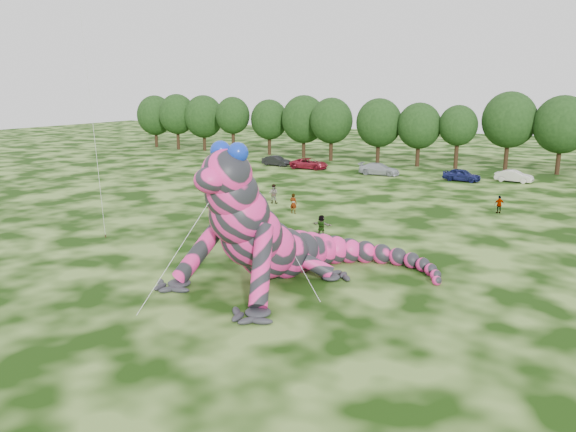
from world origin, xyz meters
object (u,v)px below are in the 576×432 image
(tree_7, at_px, (379,131))
(tree_4, at_px, (269,127))
(tree_10, at_px, (508,131))
(tree_11, at_px, (561,135))
(tree_6, at_px, (331,129))
(spectator_5, at_px, (321,226))
(tree_3, at_px, (233,126))
(spectator_3, at_px, (499,204))
(car_2, at_px, (309,164))
(tree_2, at_px, (204,123))
(spectator_0, at_px, (293,203))
(car_5, at_px, (514,176))
(car_0, at_px, (225,159))
(car_3, at_px, (379,169))
(tree_8, at_px, (419,135))
(car_1, at_px, (276,161))
(tree_9, at_px, (457,137))
(inflatable_gecko, at_px, (281,208))
(tree_1, at_px, (177,122))
(tree_5, at_px, (304,127))
(spectator_1, at_px, (273,194))
(tree_0, at_px, (155,121))
(car_4, at_px, (462,175))

(tree_7, bearing_deg, tree_4, 174.43)
(tree_10, bearing_deg, tree_11, -3.44)
(tree_6, xyz_separation_m, spectator_5, (17.78, -40.87, -3.92))
(tree_3, distance_m, spectator_3, 53.61)
(car_2, relative_size, spectator_3, 3.32)
(tree_6, bearing_deg, tree_2, 175.33)
(tree_2, height_order, spectator_0, tree_2)
(car_5, bearing_deg, tree_3, 85.99)
(tree_3, distance_m, spectator_5, 54.85)
(car_0, bearing_deg, tree_7, -68.59)
(tree_11, bearing_deg, car_3, -150.26)
(tree_8, xyz_separation_m, tree_10, (11.61, 1.59, 0.78))
(tree_8, height_order, car_0, tree_8)
(tree_6, bearing_deg, spectator_0, -70.75)
(car_1, bearing_deg, tree_3, 62.84)
(spectator_5, bearing_deg, tree_4, -56.26)
(tree_6, xyz_separation_m, tree_11, (31.34, 1.51, 0.29))
(car_5, bearing_deg, tree_8, 66.61)
(tree_6, bearing_deg, tree_7, 0.92)
(tree_6, distance_m, tree_9, 18.64)
(tree_11, bearing_deg, car_1, -163.93)
(tree_8, xyz_separation_m, tree_9, (5.28, 0.36, -0.13))
(inflatable_gecko, distance_m, tree_1, 72.13)
(tree_2, relative_size, tree_4, 1.06)
(tree_8, distance_m, spectator_0, 35.45)
(tree_4, height_order, car_1, tree_4)
(tree_5, distance_m, tree_8, 18.97)
(tree_6, height_order, spectator_3, tree_6)
(car_2, bearing_deg, car_3, -96.87)
(tree_10, relative_size, car_3, 2.02)
(tree_6, height_order, car_5, tree_6)
(tree_1, height_order, spectator_0, tree_1)
(tree_5, relative_size, tree_10, 0.93)
(spectator_1, xyz_separation_m, spectator_0, (3.82, -3.04, -0.03))
(tree_4, bearing_deg, tree_6, -9.53)
(tree_6, xyz_separation_m, spectator_1, (8.38, -31.91, -3.80))
(tree_8, bearing_deg, spectator_0, -91.84)
(car_3, bearing_deg, car_0, 88.91)
(tree_0, height_order, tree_3, tree_0)
(spectator_1, bearing_deg, tree_11, -134.24)
(car_5, bearing_deg, spectator_5, 169.99)
(tree_0, distance_m, car_4, 60.04)
(tree_2, distance_m, spectator_1, 48.12)
(tree_5, height_order, tree_9, tree_5)
(car_4, distance_m, spectator_3, 17.61)
(tree_1, bearing_deg, tree_6, -2.54)
(tree_1, xyz_separation_m, spectator_3, (59.14, -27.37, -4.11))
(spectator_1, distance_m, spectator_5, 12.98)
(car_0, relative_size, spectator_1, 2.16)
(tree_10, xyz_separation_m, car_1, (-29.51, -10.73, -4.55))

